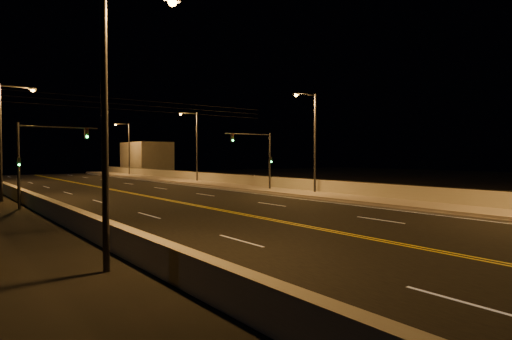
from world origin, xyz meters
TOP-DOWN VIEW (x-y plane):
  - road at (0.00, 20.00)m, footprint 18.00×120.00m
  - sidewalk at (10.80, 20.00)m, footprint 3.60×120.00m
  - curb at (8.93, 20.00)m, footprint 0.14×120.00m
  - parapet_wall at (12.45, 20.00)m, footprint 0.30×120.00m
  - jersey_barrier at (-9.05, 20.00)m, footprint 0.45×120.00m
  - distant_building_right at (16.50, 69.39)m, footprint 6.00×10.00m
  - parapet_rail at (12.45, 20.00)m, footprint 0.06×120.00m
  - lane_markings at (0.00, 19.93)m, footprint 17.32×116.00m
  - streetlight_1 at (11.51, 22.56)m, footprint 2.55×0.28m
  - streetlight_2 at (11.51, 42.83)m, footprint 2.55×0.28m
  - streetlight_3 at (11.51, 65.38)m, footprint 2.55×0.28m
  - streetlight_4 at (-9.91, 9.32)m, footprint 2.55×0.28m
  - streetlight_5 at (-9.91, 32.85)m, footprint 2.55×0.28m
  - traffic_signal_right at (9.93, 27.66)m, footprint 5.11×0.31m
  - traffic_signal_left at (-8.73, 27.66)m, footprint 5.11×0.31m
  - overhead_wires at (0.00, 29.50)m, footprint 22.00×0.03m

SIDE VIEW (x-z plane):
  - road at x=0.00m, z-range 0.00..0.02m
  - lane_markings at x=0.00m, z-range 0.02..0.02m
  - curb at x=8.93m, z-range 0.00..0.15m
  - sidewalk at x=10.80m, z-range 0.00..0.30m
  - jersey_barrier at x=-9.05m, z-range 0.00..0.97m
  - parapet_wall at x=12.45m, z-range 0.30..1.30m
  - parapet_rail at x=12.45m, z-range 1.30..1.36m
  - distant_building_right at x=16.50m, z-range 0.00..5.71m
  - traffic_signal_right at x=9.93m, z-range 0.78..6.31m
  - traffic_signal_left at x=-8.73m, z-range 0.78..6.31m
  - streetlight_1 at x=11.51m, z-range 0.70..9.37m
  - streetlight_2 at x=11.51m, z-range 0.70..9.37m
  - streetlight_3 at x=11.51m, z-range 0.70..9.37m
  - streetlight_4 at x=-9.91m, z-range 0.70..9.37m
  - streetlight_5 at x=-9.91m, z-range 0.70..9.37m
  - overhead_wires at x=0.00m, z-range 6.98..7.81m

